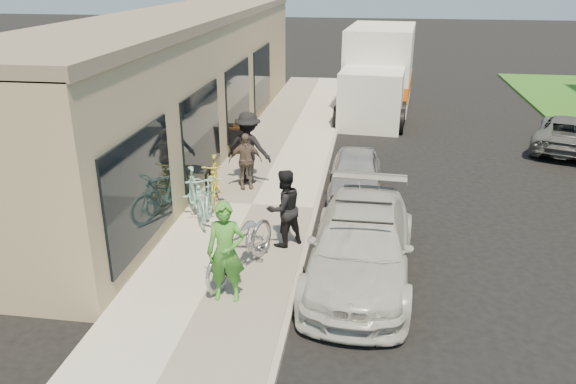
{
  "coord_description": "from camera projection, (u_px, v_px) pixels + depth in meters",
  "views": [
    {
      "loc": [
        0.72,
        -9.27,
        5.49
      ],
      "look_at": [
        -0.92,
        1.68,
        1.05
      ],
      "focal_mm": 35.0,
      "sensor_mm": 36.0,
      "label": 1
    }
  ],
  "objects": [
    {
      "name": "woman_rider",
      "position": [
        226.0,
        252.0,
        9.42
      ],
      "size": [
        0.69,
        0.48,
        1.79
      ],
      "primitive_type": "imported",
      "rotation": [
        0.0,
        0.0,
        0.08
      ],
      "color": "#3F8D2F",
      "rests_on": "sidewalk"
    },
    {
      "name": "cruiser_bike_a",
      "position": [
        195.0,
        195.0,
        12.61
      ],
      "size": [
        1.39,
        1.93,
        1.15
      ],
      "primitive_type": "imported",
      "rotation": [
        0.0,
        0.0,
        0.5
      ],
      "color": "#85C7BE",
      "rests_on": "sidewalk"
    },
    {
      "name": "moving_truck",
      "position": [
        378.0,
        75.0,
        22.58
      ],
      "size": [
        3.07,
        6.92,
        3.31
      ],
      "rotation": [
        0.0,
        0.0,
        -0.08
      ],
      "color": "white",
      "rests_on": "ground"
    },
    {
      "name": "bike_rack",
      "position": [
        208.0,
        183.0,
        13.48
      ],
      "size": [
        0.13,
        0.6,
        0.85
      ],
      "rotation": [
        0.0,
        0.0,
        0.13
      ],
      "color": "black",
      "rests_on": "sidewalk"
    },
    {
      "name": "cruiser_bike_b",
      "position": [
        211.0,
        190.0,
        13.18
      ],
      "size": [
        0.97,
        1.91,
        0.96
      ],
      "primitive_type": "imported",
      "rotation": [
        0.0,
        0.0,
        0.19
      ],
      "color": "#85C7BE",
      "rests_on": "sidewalk"
    },
    {
      "name": "bystander_a",
      "position": [
        248.0,
        148.0,
        14.67
      ],
      "size": [
        1.35,
        0.95,
        1.91
      ],
      "primitive_type": "imported",
      "rotation": [
        0.0,
        0.0,
        2.93
      ],
      "color": "black",
      "rests_on": "sidewalk"
    },
    {
      "name": "ground",
      "position": [
        323.0,
        278.0,
        10.65
      ],
      "size": [
        120.0,
        120.0,
        0.0
      ],
      "primitive_type": "plane",
      "color": "black",
      "rests_on": "ground"
    },
    {
      "name": "sedan_silver",
      "position": [
        356.0,
        174.0,
        14.43
      ],
      "size": [
        1.35,
        3.29,
        1.12
      ],
      "primitive_type": "imported",
      "rotation": [
        0.0,
        0.0,
        0.01
      ],
      "color": "#A6A6AB",
      "rests_on": "ground"
    },
    {
      "name": "tandem_bike",
      "position": [
        242.0,
        244.0,
        10.33
      ],
      "size": [
        1.46,
        2.41,
        1.2
      ],
      "primitive_type": "imported",
      "rotation": [
        0.0,
        0.0,
        -0.31
      ],
      "color": "#AEAEB1",
      "rests_on": "sidewalk"
    },
    {
      "name": "sidewalk",
      "position": [
        252.0,
        207.0,
        13.65
      ],
      "size": [
        3.0,
        34.0,
        0.15
      ],
      "primitive_type": "cube",
      "color": "beige",
      "rests_on": "ground"
    },
    {
      "name": "sedan_white",
      "position": [
        361.0,
        245.0,
        10.47
      ],
      "size": [
        2.12,
        4.74,
        1.39
      ],
      "rotation": [
        0.0,
        0.0,
        -0.05
      ],
      "color": "beige",
      "rests_on": "ground"
    },
    {
      "name": "sandwich_board",
      "position": [
        239.0,
        139.0,
        17.17
      ],
      "size": [
        0.56,
        0.56,
        0.88
      ],
      "rotation": [
        0.0,
        0.0,
        0.05
      ],
      "color": "black",
      "rests_on": "sidewalk"
    },
    {
      "name": "curb",
      "position": [
        316.0,
        211.0,
        13.44
      ],
      "size": [
        0.12,
        34.0,
        0.13
      ],
      "primitive_type": "cube",
      "color": "#9A958D",
      "rests_on": "ground"
    },
    {
      "name": "storefront",
      "position": [
        184.0,
        81.0,
        17.92
      ],
      "size": [
        3.6,
        20.0,
        4.22
      ],
      "color": "tan",
      "rests_on": "ground"
    },
    {
      "name": "far_car_gray",
      "position": [
        568.0,
        133.0,
        18.03
      ],
      "size": [
        3.14,
        4.36,
        1.1
      ],
      "primitive_type": "imported",
      "rotation": [
        0.0,
        0.0,
        2.77
      ],
      "color": "#4F5254",
      "rests_on": "ground"
    },
    {
      "name": "bystander_b",
      "position": [
        245.0,
        161.0,
        14.37
      ],
      "size": [
        0.93,
        0.63,
        1.47
      ],
      "primitive_type": "imported",
      "rotation": [
        0.0,
        0.0,
        0.35
      ],
      "color": "brown",
      "rests_on": "sidewalk"
    },
    {
      "name": "cruiser_bike_c",
      "position": [
        214.0,
        180.0,
        13.61
      ],
      "size": [
        0.88,
        1.87,
        1.09
      ],
      "primitive_type": "imported",
      "rotation": [
        0.0,
        0.0,
        0.21
      ],
      "color": "gold",
      "rests_on": "sidewalk"
    },
    {
      "name": "man_standing",
      "position": [
        284.0,
        208.0,
        11.35
      ],
      "size": [
        1.0,
        0.99,
        1.63
      ],
      "primitive_type": "imported",
      "rotation": [
        0.0,
        0.0,
        3.89
      ],
      "color": "black",
      "rests_on": "sidewalk"
    }
  ]
}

